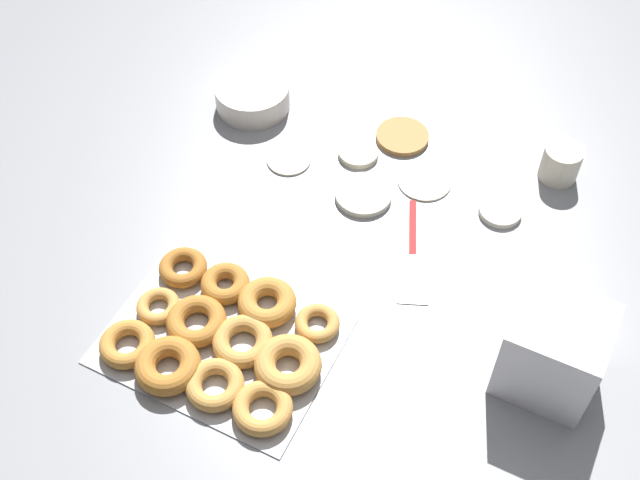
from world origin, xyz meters
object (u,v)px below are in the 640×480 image
batter_bowl (252,96)px  paper_cup (561,163)px  container_stack (553,351)px  pancake_1 (363,195)px  pancake_4 (402,137)px  pancake_2 (358,153)px  donut_tray (223,339)px  pancake_5 (289,159)px  pancake_3 (500,211)px  pancake_0 (425,181)px  spatula (413,267)px

batter_bowl → paper_cup: size_ratio=2.10×
container_stack → pancake_1: bearing=151.8°
pancake_1 → pancake_4: (0.00, 0.20, -0.00)m
pancake_4 → container_stack: 0.63m
pancake_2 → paper_cup: size_ratio=1.08×
pancake_1 → donut_tray: donut_tray is taller
pancake_1 → pancake_5: 0.19m
pancake_2 → donut_tray: donut_tray is taller
pancake_3 → paper_cup: 0.17m
pancake_2 → pancake_4: same height
pancake_4 → paper_cup: (0.34, 0.04, 0.03)m
pancake_0 → donut_tray: donut_tray is taller
pancake_2 → spatula: (0.22, -0.23, -0.00)m
batter_bowl → container_stack: 0.89m
batter_bowl → container_stack: (0.80, -0.39, 0.06)m
pancake_1 → pancake_2: 0.12m
donut_tray → batter_bowl: 0.64m
pancake_5 → spatula: (0.35, -0.15, -0.00)m
donut_tray → container_stack: 0.57m
pancake_5 → pancake_1: bearing=-7.6°
pancake_2 → paper_cup: 0.42m
paper_cup → pancake_2: bearing=-161.8°
pancake_5 → batter_bowl: batter_bowl is taller
pancake_3 → pancake_4: 0.28m
batter_bowl → pancake_3: bearing=-5.4°
pancake_4 → batter_bowl: batter_bowl is taller
pancake_4 → container_stack: size_ratio=0.66×
pancake_2 → donut_tray: size_ratio=0.21×
donut_tray → batter_bowl: size_ratio=2.39×
pancake_5 → paper_cup: bearing=22.0°
pancake_0 → pancake_3: 0.17m
pancake_0 → donut_tray: 0.56m
pancake_4 → donut_tray: size_ratio=0.29×
pancake_1 → pancake_4: size_ratio=1.01×
pancake_0 → paper_cup: size_ratio=1.41×
container_stack → paper_cup: 0.50m
pancake_3 → spatula: size_ratio=0.34×
spatula → paper_cup: bearing=131.3°
container_stack → pancake_2: bearing=145.8°
pancake_0 → pancake_4: size_ratio=0.97×
batter_bowl → container_stack: bearing=-25.8°
batter_bowl → paper_cup: (0.68, 0.10, 0.01)m
spatula → container_stack: bearing=45.5°
batter_bowl → spatula: bearing=-27.8°
pancake_1 → spatula: 0.20m
spatula → pancake_1: bearing=-149.6°
pancake_3 → pancake_4: size_ratio=0.75×
pancake_0 → pancake_1: pancake_1 is taller
pancake_3 → pancake_5: bearing=-172.5°
pancake_5 → pancake_0: bearing=14.0°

